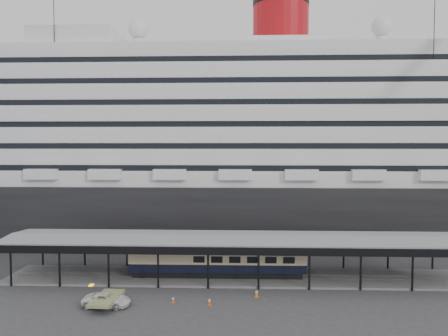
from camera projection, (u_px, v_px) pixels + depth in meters
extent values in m
plane|color=#333335|center=(233.00, 291.00, 49.13)|extent=(200.00, 200.00, 0.00)
cube|color=black|center=(236.00, 207.00, 80.80)|extent=(130.00, 30.00, 10.00)
cylinder|color=#AC0D14|center=(281.00, 29.00, 78.80)|extent=(10.00, 10.00, 9.00)
cylinder|color=black|center=(281.00, 0.00, 78.52)|extent=(10.10, 10.10, 2.50)
sphere|color=silver|center=(138.00, 29.00, 79.78)|extent=(3.60, 3.60, 3.60)
sphere|color=silver|center=(381.00, 27.00, 78.09)|extent=(3.60, 3.60, 3.60)
cube|color=slate|center=(234.00, 277.00, 54.11)|extent=(56.00, 8.00, 0.24)
cube|color=slate|center=(234.00, 277.00, 53.39)|extent=(54.00, 0.08, 0.10)
cube|color=slate|center=(234.00, 274.00, 54.82)|extent=(54.00, 0.08, 0.10)
cube|color=black|center=(233.00, 251.00, 49.40)|extent=(56.00, 0.18, 0.90)
cube|color=black|center=(234.00, 235.00, 58.38)|extent=(56.00, 0.18, 0.90)
cube|color=slate|center=(234.00, 237.00, 53.85)|extent=(56.00, 9.00, 0.24)
cylinder|color=black|center=(56.00, 101.00, 70.72)|extent=(0.12, 0.12, 47.21)
cylinder|color=black|center=(432.00, 99.00, 66.94)|extent=(0.12, 0.12, 47.21)
imported|color=silver|center=(107.00, 300.00, 44.50)|extent=(4.96, 2.48, 1.35)
cube|color=black|center=(217.00, 273.00, 54.17)|extent=(20.72, 2.50, 0.69)
cube|color=black|center=(217.00, 266.00, 54.12)|extent=(21.70, 2.90, 1.08)
cube|color=beige|center=(217.00, 257.00, 54.06)|extent=(21.70, 2.94, 1.28)
cube|color=black|center=(217.00, 250.00, 54.02)|extent=(21.70, 2.90, 0.39)
cube|color=#D44B0B|center=(173.00, 302.00, 45.66)|extent=(0.37, 0.37, 0.03)
cone|color=#D44B0B|center=(173.00, 299.00, 45.65)|extent=(0.31, 0.31, 0.68)
cylinder|color=white|center=(173.00, 299.00, 45.64)|extent=(0.22, 0.22, 0.13)
cube|color=#EC450D|center=(209.00, 305.00, 44.94)|extent=(0.48, 0.48, 0.03)
cone|color=#EC450D|center=(209.00, 301.00, 44.92)|extent=(0.40, 0.40, 0.75)
cylinder|color=white|center=(209.00, 301.00, 44.91)|extent=(0.24, 0.24, 0.15)
cube|color=orange|center=(257.00, 296.00, 47.45)|extent=(0.52, 0.52, 0.03)
cone|color=orange|center=(257.00, 293.00, 47.42)|extent=(0.44, 0.44, 0.81)
cylinder|color=white|center=(257.00, 292.00, 47.42)|extent=(0.26, 0.26, 0.16)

